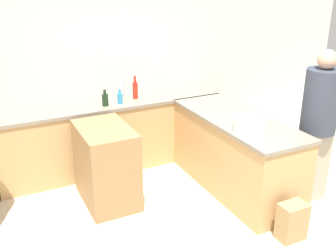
{
  "coord_description": "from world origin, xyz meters",
  "views": [
    {
      "loc": [
        -1.43,
        -2.44,
        2.38
      ],
      "look_at": [
        0.23,
        0.9,
        0.93
      ],
      "focal_mm": 42.0,
      "sensor_mm": 36.0,
      "label": 1
    }
  ],
  "objects_px": {
    "vinegar_bottle_clear": "(121,90)",
    "person_at_peninsula": "(318,123)",
    "island_table": "(106,165)",
    "paper_bag": "(292,221)",
    "mixing_bowl": "(250,124)",
    "hot_sauce_bottle": "(135,90)",
    "wine_bottle_dark": "(105,99)",
    "dish_soap_bottle": "(120,98)"
  },
  "relations": [
    {
      "from": "dish_soap_bottle",
      "to": "paper_bag",
      "type": "height_order",
      "value": "dish_soap_bottle"
    },
    {
      "from": "island_table",
      "to": "mixing_bowl",
      "type": "xyz_separation_m",
      "value": [
        1.3,
        -0.77,
        0.52
      ]
    },
    {
      "from": "island_table",
      "to": "mixing_bowl",
      "type": "relative_size",
      "value": 2.5
    },
    {
      "from": "mixing_bowl",
      "to": "person_at_peninsula",
      "type": "distance_m",
      "value": 0.77
    },
    {
      "from": "hot_sauce_bottle",
      "to": "dish_soap_bottle",
      "type": "bearing_deg",
      "value": -155.67
    },
    {
      "from": "mixing_bowl",
      "to": "dish_soap_bottle",
      "type": "distance_m",
      "value": 1.68
    },
    {
      "from": "dish_soap_bottle",
      "to": "person_at_peninsula",
      "type": "xyz_separation_m",
      "value": [
        1.63,
        -1.62,
        -0.05
      ]
    },
    {
      "from": "mixing_bowl",
      "to": "hot_sauce_bottle",
      "type": "bearing_deg",
      "value": 112.31
    },
    {
      "from": "island_table",
      "to": "person_at_peninsula",
      "type": "bearing_deg",
      "value": -24.92
    },
    {
      "from": "island_table",
      "to": "hot_sauce_bottle",
      "type": "distance_m",
      "value": 1.17
    },
    {
      "from": "person_at_peninsula",
      "to": "wine_bottle_dark",
      "type": "bearing_deg",
      "value": 138.38
    },
    {
      "from": "wine_bottle_dark",
      "to": "vinegar_bottle_clear",
      "type": "relative_size",
      "value": 0.65
    },
    {
      "from": "island_table",
      "to": "person_at_peninsula",
      "type": "distance_m",
      "value": 2.31
    },
    {
      "from": "dish_soap_bottle",
      "to": "hot_sauce_bottle",
      "type": "distance_m",
      "value": 0.28
    },
    {
      "from": "island_table",
      "to": "paper_bag",
      "type": "bearing_deg",
      "value": -46.74
    },
    {
      "from": "mixing_bowl",
      "to": "island_table",
      "type": "bearing_deg",
      "value": 149.55
    },
    {
      "from": "hot_sauce_bottle",
      "to": "paper_bag",
      "type": "xyz_separation_m",
      "value": [
        0.68,
        -2.22,
        -0.81
      ]
    },
    {
      "from": "mixing_bowl",
      "to": "vinegar_bottle_clear",
      "type": "height_order",
      "value": "vinegar_bottle_clear"
    },
    {
      "from": "vinegar_bottle_clear",
      "to": "wine_bottle_dark",
      "type": "bearing_deg",
      "value": -151.05
    },
    {
      "from": "wine_bottle_dark",
      "to": "dish_soap_bottle",
      "type": "relative_size",
      "value": 1.11
    },
    {
      "from": "person_at_peninsula",
      "to": "mixing_bowl",
      "type": "bearing_deg",
      "value": 165.98
    },
    {
      "from": "vinegar_bottle_clear",
      "to": "paper_bag",
      "type": "relative_size",
      "value": 0.82
    },
    {
      "from": "mixing_bowl",
      "to": "paper_bag",
      "type": "distance_m",
      "value": 1.02
    },
    {
      "from": "vinegar_bottle_clear",
      "to": "hot_sauce_bottle",
      "type": "xyz_separation_m",
      "value": [
        0.18,
        -0.03,
        -0.01
      ]
    },
    {
      "from": "hot_sauce_bottle",
      "to": "vinegar_bottle_clear",
      "type": "bearing_deg",
      "value": 171.29
    },
    {
      "from": "paper_bag",
      "to": "mixing_bowl",
      "type": "bearing_deg",
      "value": 94.15
    },
    {
      "from": "person_at_peninsula",
      "to": "island_table",
      "type": "bearing_deg",
      "value": 155.08
    },
    {
      "from": "wine_bottle_dark",
      "to": "paper_bag",
      "type": "relative_size",
      "value": 0.54
    },
    {
      "from": "dish_soap_bottle",
      "to": "hot_sauce_bottle",
      "type": "height_order",
      "value": "hot_sauce_bottle"
    },
    {
      "from": "wine_bottle_dark",
      "to": "dish_soap_bottle",
      "type": "height_order",
      "value": "wine_bottle_dark"
    },
    {
      "from": "mixing_bowl",
      "to": "dish_soap_bottle",
      "type": "relative_size",
      "value": 1.93
    },
    {
      "from": "person_at_peninsula",
      "to": "vinegar_bottle_clear",
      "type": "bearing_deg",
      "value": 131.61
    },
    {
      "from": "dish_soap_bottle",
      "to": "vinegar_bottle_clear",
      "type": "xyz_separation_m",
      "value": [
        0.07,
        0.14,
        0.05
      ]
    },
    {
      "from": "mixing_bowl",
      "to": "wine_bottle_dark",
      "type": "height_order",
      "value": "wine_bottle_dark"
    },
    {
      "from": "island_table",
      "to": "person_at_peninsula",
      "type": "relative_size",
      "value": 0.52
    },
    {
      "from": "mixing_bowl",
      "to": "dish_soap_bottle",
      "type": "xyz_separation_m",
      "value": [
        -0.88,
        1.43,
        0.0
      ]
    },
    {
      "from": "vinegar_bottle_clear",
      "to": "person_at_peninsula",
      "type": "height_order",
      "value": "person_at_peninsula"
    },
    {
      "from": "island_table",
      "to": "wine_bottle_dark",
      "type": "height_order",
      "value": "wine_bottle_dark"
    },
    {
      "from": "island_table",
      "to": "mixing_bowl",
      "type": "bearing_deg",
      "value": -30.45
    },
    {
      "from": "island_table",
      "to": "paper_bag",
      "type": "height_order",
      "value": "island_table"
    },
    {
      "from": "vinegar_bottle_clear",
      "to": "person_at_peninsula",
      "type": "relative_size",
      "value": 0.18
    },
    {
      "from": "mixing_bowl",
      "to": "vinegar_bottle_clear",
      "type": "xyz_separation_m",
      "value": [
        -0.81,
        1.57,
        0.05
      ]
    }
  ]
}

